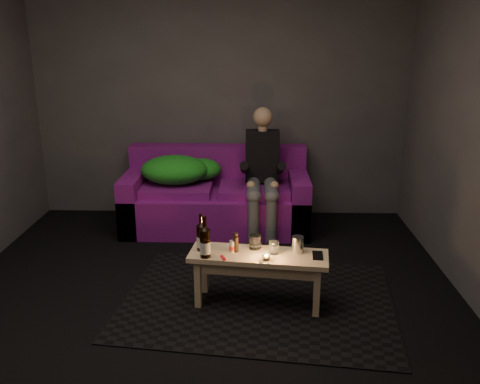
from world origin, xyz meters
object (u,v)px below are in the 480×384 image
at_px(sofa, 217,199).
at_px(person, 262,170).
at_px(coffee_table, 258,263).
at_px(steel_cup, 298,244).
at_px(beer_bottle_a, 201,237).
at_px(beer_bottle_b, 205,242).

relative_size(sofa, person, 1.50).
height_order(sofa, coffee_table, sofa).
bearing_deg(coffee_table, steel_cup, 7.32).
relative_size(coffee_table, beer_bottle_a, 3.68).
xyz_separation_m(beer_bottle_a, beer_bottle_b, (0.04, -0.12, 0.01)).
distance_m(sofa, coffee_table, 1.68).
relative_size(sofa, coffee_table, 1.80).
height_order(person, beer_bottle_a, person).
bearing_deg(beer_bottle_a, sofa, 90.07).
relative_size(person, beer_bottle_a, 4.42).
distance_m(coffee_table, beer_bottle_a, 0.46).
bearing_deg(person, beer_bottle_a, -108.41).
relative_size(beer_bottle_b, steel_cup, 2.54).
xyz_separation_m(coffee_table, steel_cup, (0.29, 0.04, 0.14)).
bearing_deg(sofa, person, -17.95).
distance_m(sofa, beer_bottle_b, 1.71).
bearing_deg(beer_bottle_a, person, 71.59).
height_order(person, beer_bottle_b, person).
bearing_deg(coffee_table, sofa, 104.67).
xyz_separation_m(coffee_table, beer_bottle_b, (-0.39, -0.07, 0.19)).
bearing_deg(sofa, steel_cup, -65.81).
bearing_deg(steel_cup, person, 99.50).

